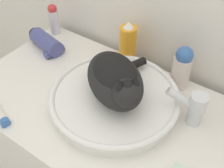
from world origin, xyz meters
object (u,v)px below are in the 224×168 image
object	(u,v)px
deodorant_stick	(54,19)
lotion_bottle_white	(182,67)
spray_bottle_trigger	(128,45)
faucet	(194,107)
cat	(116,79)
hair_dryer	(47,43)

from	to	relation	value
deodorant_stick	lotion_bottle_white	world-z (taller)	lotion_bottle_white
spray_bottle_trigger	lotion_bottle_white	xyz separation A→B (m)	(0.22, -0.00, -0.00)
faucet	deodorant_stick	distance (m)	0.72
faucet	deodorant_stick	world-z (taller)	deodorant_stick
deodorant_stick	spray_bottle_trigger	bearing A→B (deg)	0.00
cat	lotion_bottle_white	xyz separation A→B (m)	(0.12, 0.22, -0.05)
spray_bottle_trigger	hair_dryer	xyz separation A→B (m)	(-0.32, -0.11, -0.05)
cat	deodorant_stick	size ratio (longest dim) A/B	2.39
faucet	hair_dryer	world-z (taller)	faucet
faucet	hair_dryer	distance (m)	0.65
faucet	spray_bottle_trigger	xyz separation A→B (m)	(-0.32, 0.13, 0.02)
deodorant_stick	hair_dryer	xyz separation A→B (m)	(0.06, -0.11, -0.04)
hair_dryer	deodorant_stick	bearing A→B (deg)	-49.99
cat	lotion_bottle_white	bearing A→B (deg)	96.90
hair_dryer	lotion_bottle_white	bearing A→B (deg)	-155.95
spray_bottle_trigger	lotion_bottle_white	distance (m)	0.22
deodorant_stick	hair_dryer	size ratio (longest dim) A/B	0.75
deodorant_stick	spray_bottle_trigger	xyz separation A→B (m)	(0.38, 0.00, 0.02)
deodorant_stick	spray_bottle_trigger	world-z (taller)	spray_bottle_trigger
hair_dryer	cat	bearing A→B (deg)	178.05
spray_bottle_trigger	cat	bearing A→B (deg)	-66.21
cat	deodorant_stick	xyz separation A→B (m)	(-0.48, 0.22, -0.06)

